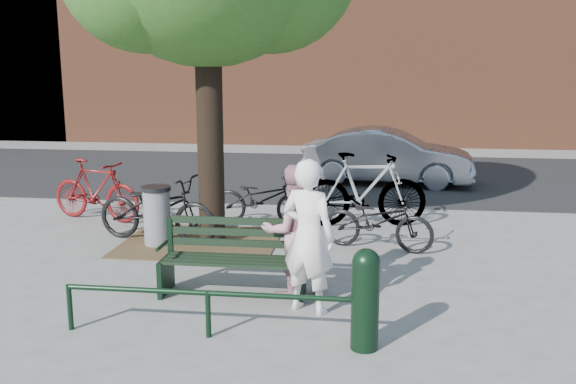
# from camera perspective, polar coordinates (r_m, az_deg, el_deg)

# --- Properties ---
(ground) EXTENTS (90.00, 90.00, 0.00)m
(ground) POSITION_cam_1_polar(r_m,az_deg,el_deg) (7.94, -4.89, -9.16)
(ground) COLOR gray
(ground) RESTS_ON ground
(dirt_pit) EXTENTS (2.40, 2.00, 0.02)m
(dirt_pit) POSITION_cam_1_polar(r_m,az_deg,el_deg) (10.19, -7.80, -4.44)
(dirt_pit) COLOR brown
(dirt_pit) RESTS_ON ground
(road) EXTENTS (40.00, 7.00, 0.01)m
(road) POSITION_cam_1_polar(r_m,az_deg,el_deg) (16.07, 1.50, 1.58)
(road) COLOR black
(road) RESTS_ON ground
(park_bench) EXTENTS (1.74, 0.54, 0.97)m
(park_bench) POSITION_cam_1_polar(r_m,az_deg,el_deg) (7.85, -4.83, -5.69)
(park_bench) COLOR black
(park_bench) RESTS_ON ground
(guard_railing) EXTENTS (3.06, 0.06, 0.51)m
(guard_railing) POSITION_cam_1_polar(r_m,az_deg,el_deg) (6.70, -7.14, -9.52)
(guard_railing) COLOR black
(guard_railing) RESTS_ON ground
(person_left) EXTENTS (0.76, 0.64, 1.76)m
(person_left) POSITION_cam_1_polar(r_m,az_deg,el_deg) (7.18, 1.82, -3.97)
(person_left) COLOR white
(person_left) RESTS_ON ground
(person_right) EXTENTS (0.97, 0.89, 1.61)m
(person_right) POSITION_cam_1_polar(r_m,az_deg,el_deg) (7.72, 0.44, -3.45)
(person_right) COLOR #B77E8A
(person_right) RESTS_ON ground
(bollard) EXTENTS (0.28, 0.28, 1.03)m
(bollard) POSITION_cam_1_polar(r_m,az_deg,el_deg) (6.40, 6.88, -9.14)
(bollard) COLOR black
(bollard) RESTS_ON ground
(litter_bin) EXTENTS (0.45, 0.45, 0.93)m
(litter_bin) POSITION_cam_1_polar(r_m,az_deg,el_deg) (10.07, -11.56, -2.06)
(litter_bin) COLOR gray
(litter_bin) RESTS_ON ground
(bicycle_a) EXTENTS (2.12, 1.08, 1.06)m
(bicycle_a) POSITION_cam_1_polar(r_m,az_deg,el_deg) (10.26, -11.59, -1.45)
(bicycle_a) COLOR black
(bicycle_a) RESTS_ON ground
(bicycle_b) EXTENTS (1.90, 0.98, 1.10)m
(bicycle_b) POSITION_cam_1_polar(r_m,az_deg,el_deg) (11.89, -16.71, 0.17)
(bicycle_b) COLOR #5A0C0D
(bicycle_b) RESTS_ON ground
(bicycle_c) EXTENTS (1.79, 0.80, 0.91)m
(bicycle_c) POSITION_cam_1_polar(r_m,az_deg,el_deg) (11.11, -2.40, -0.62)
(bicycle_c) COLOR black
(bicycle_c) RESTS_ON ground
(bicycle_d) EXTENTS (2.21, 0.92, 1.29)m
(bicycle_d) POSITION_cam_1_polar(r_m,az_deg,el_deg) (11.03, 6.80, 0.21)
(bicycle_d) COLOR gray
(bicycle_d) RESTS_ON ground
(bicycle_e) EXTENTS (1.79, 1.00, 0.89)m
(bicycle_e) POSITION_cam_1_polar(r_m,az_deg,el_deg) (9.74, 8.00, -2.55)
(bicycle_e) COLOR black
(bicycle_e) RESTS_ON ground
(parked_car) EXTENTS (3.99, 1.74, 1.28)m
(parked_car) POSITION_cam_1_polar(r_m,az_deg,el_deg) (14.95, 8.87, 3.13)
(parked_car) COLOR gray
(parked_car) RESTS_ON ground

